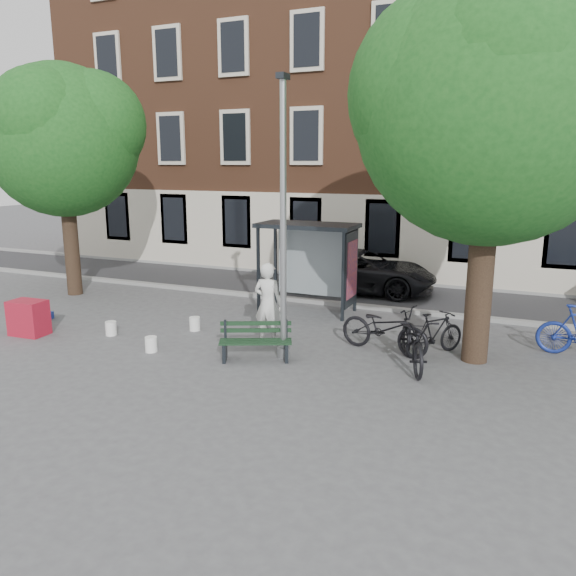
# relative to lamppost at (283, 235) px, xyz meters

# --- Properties ---
(ground) EXTENTS (90.00, 90.00, 0.00)m
(ground) POSITION_rel_lamppost_xyz_m (0.00, 0.00, -2.78)
(ground) COLOR #4C4C4F
(ground) RESTS_ON ground
(road) EXTENTS (40.00, 4.00, 0.01)m
(road) POSITION_rel_lamppost_xyz_m (0.00, 7.00, -2.78)
(road) COLOR #28282B
(road) RESTS_ON ground
(curb_near) EXTENTS (40.00, 0.25, 0.12)m
(curb_near) POSITION_rel_lamppost_xyz_m (0.00, 5.00, -2.72)
(curb_near) COLOR gray
(curb_near) RESTS_ON ground
(curb_far) EXTENTS (40.00, 0.25, 0.12)m
(curb_far) POSITION_rel_lamppost_xyz_m (0.00, 9.00, -2.72)
(curb_far) COLOR gray
(curb_far) RESTS_ON ground
(building_row) EXTENTS (30.00, 8.00, 14.00)m
(building_row) POSITION_rel_lamppost_xyz_m (0.00, 13.00, 4.22)
(building_row) COLOR brown
(building_row) RESTS_ON ground
(lamppost) EXTENTS (0.28, 0.35, 6.11)m
(lamppost) POSITION_rel_lamppost_xyz_m (0.00, 0.00, 0.00)
(lamppost) COLOR #9EA0A3
(lamppost) RESTS_ON ground
(tree_right) EXTENTS (5.76, 5.60, 8.20)m
(tree_right) POSITION_rel_lamppost_xyz_m (4.01, 1.38, 2.83)
(tree_right) COLOR black
(tree_right) RESTS_ON ground
(tree_left) EXTENTS (5.18, 4.86, 7.40)m
(tree_left) POSITION_rel_lamppost_xyz_m (-8.99, 2.88, 2.43)
(tree_left) COLOR black
(tree_left) RESTS_ON ground
(bus_shelter) EXTENTS (2.85, 1.45, 2.62)m
(bus_shelter) POSITION_rel_lamppost_xyz_m (-0.61, 4.11, -0.87)
(bus_shelter) COLOR #1E2328
(bus_shelter) RESTS_ON ground
(painter) EXTENTS (0.75, 0.51, 2.01)m
(painter) POSITION_rel_lamppost_xyz_m (-0.74, 0.76, -1.78)
(painter) COLOR silver
(painter) RESTS_ON ground
(bench) EXTENTS (1.67, 1.12, 0.83)m
(bench) POSITION_rel_lamppost_xyz_m (-0.52, -0.36, -2.40)
(bench) COLOR #1E2328
(bench) RESTS_ON ground
(bike_a) EXTENTS (2.33, 1.29, 1.16)m
(bike_a) POSITION_rel_lamppost_xyz_m (2.00, 1.26, -2.20)
(bike_a) COLOR black
(bike_a) RESTS_ON ground
(bike_c) EXTENTS (1.55, 2.37, 1.18)m
(bike_c) POSITION_rel_lamppost_xyz_m (2.80, 0.56, -2.19)
(bike_c) COLOR black
(bike_c) RESTS_ON ground
(bike_d) EXTENTS (1.41, 1.63, 1.02)m
(bike_d) POSITION_rel_lamppost_xyz_m (3.11, 1.54, -2.28)
(bike_d) COLOR black
(bike_d) RESTS_ON ground
(car_dark) EXTENTS (5.30, 2.70, 1.43)m
(car_dark) POSITION_rel_lamppost_xyz_m (-0.33, 7.19, -2.07)
(car_dark) COLOR black
(car_dark) RESTS_ON ground
(red_stand) EXTENTS (0.93, 0.65, 0.90)m
(red_stand) POSITION_rel_lamppost_xyz_m (-6.69, -1.00, -2.33)
(red_stand) COLOR #A31529
(red_stand) RESTS_ON ground
(blue_crate) EXTENTS (0.65, 0.55, 0.20)m
(blue_crate) POSITION_rel_lamppost_xyz_m (-7.55, 0.18, -2.68)
(blue_crate) COLOR navy
(blue_crate) RESTS_ON ground
(bucket_a) EXTENTS (0.30, 0.30, 0.36)m
(bucket_a) POSITION_rel_lamppost_xyz_m (-3.00, 1.00, -2.60)
(bucket_a) COLOR white
(bucket_a) RESTS_ON ground
(bucket_b) EXTENTS (0.35, 0.35, 0.36)m
(bucket_b) POSITION_rel_lamppost_xyz_m (-3.00, -0.87, -2.60)
(bucket_b) COLOR white
(bucket_b) RESTS_ON ground
(bucket_c) EXTENTS (0.36, 0.36, 0.36)m
(bucket_c) POSITION_rel_lamppost_xyz_m (-4.74, -0.21, -2.60)
(bucket_c) COLOR white
(bucket_c) RESTS_ON ground
(notice_sign) EXTENTS (0.29, 0.04, 1.69)m
(notice_sign) POSITION_rel_lamppost_xyz_m (3.89, 2.58, -1.60)
(notice_sign) COLOR #9EA0A3
(notice_sign) RESTS_ON ground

